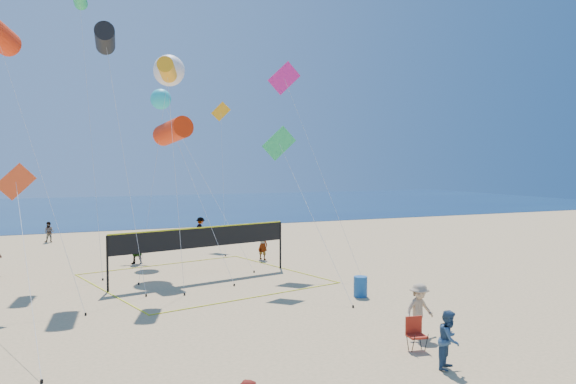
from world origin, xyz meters
name	(u,v)px	position (x,y,z in m)	size (l,w,h in m)	color
ocean	(96,208)	(0.00, 62.00, 0.01)	(140.00, 50.00, 0.03)	navy
bystander_a	(449,339)	(5.22, 0.40, 0.82)	(0.80, 0.62, 1.64)	navy
bystander_b	(419,310)	(6.22, 3.17, 0.88)	(1.13, 0.65, 1.76)	tan
far_person_1	(137,248)	(-0.59, 20.47, 0.87)	(1.61, 0.51, 1.74)	gray
far_person_2	(263,245)	(6.47, 18.96, 0.89)	(0.65, 0.43, 1.79)	gray
far_person_3	(49,232)	(-5.26, 31.69, 0.74)	(0.72, 0.56, 1.49)	gray
far_person_4	(201,229)	(4.97, 28.03, 0.88)	(1.14, 0.66, 1.77)	gray
camp_chair	(415,331)	(5.29, 2.08, 0.57)	(0.61, 0.73, 1.11)	#A22212
trash_barrel	(360,287)	(7.18, 8.69, 0.44)	(0.58, 0.58, 0.87)	#164E92
volleyball_net	(203,243)	(1.84, 14.90, 1.79)	(11.69, 11.58, 2.59)	black
kite_1	(105,39)	(-2.47, 16.47, 11.71)	(1.78, 5.42, 12.33)	black
kite_2	(167,70)	(0.20, 14.99, 10.16)	(1.28, 4.21, 10.68)	#FBA416
kite_3	(17,191)	(-6.21, 11.91, 4.68)	(1.79, 9.01, 5.75)	#F74B1E
kite_4	(282,150)	(5.18, 12.71, 6.36)	(1.74, 6.00, 7.53)	#29BE63
kite_5	(287,86)	(7.51, 17.64, 10.11)	(2.29, 7.10, 11.57)	#E61F8E
kite_6	(169,71)	(1.40, 20.81, 11.08)	(3.80, 7.13, 11.98)	white
kite_7	(161,99)	(1.38, 23.42, 9.70)	(4.09, 8.75, 10.35)	#23C7D6
kite_9	(221,121)	(6.24, 26.87, 8.72)	(2.28, 6.71, 10.16)	#FBA416
kite_10	(173,131)	(1.02, 17.93, 7.42)	(2.70, 6.67, 8.18)	red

